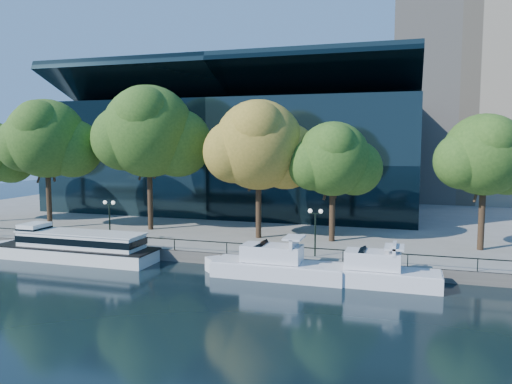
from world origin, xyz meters
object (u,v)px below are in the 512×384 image
(tree_4, at_px, (334,161))
(lamp_1, at_px, (109,211))
(tree_1, at_px, (47,140))
(lamp_2, at_px, (315,221))
(cruiser_near, at_px, (273,264))
(tree_3, at_px, (260,147))
(cruiser_far, at_px, (373,271))
(tour_boat, at_px, (72,245))
(tree_2, at_px, (150,133))
(tree_5, at_px, (486,157))

(tree_4, height_order, lamp_1, tree_4)
(tree_1, bearing_deg, tree_4, 3.58)
(tree_4, xyz_separation_m, lamp_2, (-0.52, -6.82, -4.86))
(lamp_2, bearing_deg, cruiser_near, -124.14)
(tree_3, height_order, lamp_2, tree_3)
(cruiser_far, relative_size, tree_1, 0.70)
(tree_3, bearing_deg, cruiser_far, -40.58)
(tour_boat, relative_size, cruiser_near, 1.44)
(lamp_1, bearing_deg, cruiser_near, -12.68)
(tree_2, bearing_deg, tour_boat, -100.00)
(tree_5, bearing_deg, tree_2, 179.17)
(tree_5, bearing_deg, cruiser_far, -129.36)
(tree_5, bearing_deg, tour_boat, -163.37)
(tree_1, height_order, tree_4, tree_1)
(tour_boat, bearing_deg, tree_1, 137.69)
(tree_2, xyz_separation_m, tree_5, (33.35, -0.48, -2.19))
(cruiser_near, xyz_separation_m, lamp_1, (-17.32, 3.90, 2.94))
(tree_3, bearing_deg, tree_1, -176.49)
(tree_1, distance_m, tree_4, 31.47)
(cruiser_far, height_order, lamp_2, lamp_2)
(tree_3, relative_size, tree_5, 1.14)
(tour_boat, xyz_separation_m, tree_1, (-9.37, 8.53, 9.45))
(tree_2, distance_m, tree_5, 33.43)
(cruiser_far, distance_m, tree_4, 13.95)
(tree_3, distance_m, lamp_1, 15.87)
(lamp_1, bearing_deg, tree_4, 18.43)
(cruiser_near, bearing_deg, lamp_2, 55.86)
(tour_boat, xyz_separation_m, cruiser_near, (18.82, -0.24, -0.30))
(lamp_1, height_order, lamp_2, same)
(tree_1, distance_m, tree_5, 44.74)
(tree_5, bearing_deg, tree_3, -178.50)
(tour_boat, relative_size, cruiser_far, 1.65)
(tree_1, relative_size, lamp_2, 3.55)
(tour_boat, relative_size, tree_2, 1.05)
(tree_1, relative_size, tree_2, 0.91)
(tree_2, relative_size, lamp_1, 3.90)
(tour_boat, bearing_deg, lamp_2, 9.68)
(cruiser_near, relative_size, tree_4, 1.00)
(tree_5, bearing_deg, cruiser_near, -146.80)
(tree_1, height_order, tree_2, tree_2)
(tour_boat, height_order, cruiser_far, cruiser_far)
(cruiser_far, distance_m, tree_1, 38.20)
(tree_4, bearing_deg, lamp_2, -94.32)
(cruiser_near, distance_m, tree_1, 31.09)
(tree_5, xyz_separation_m, lamp_2, (-13.83, -6.88, -5.36))
(tree_1, bearing_deg, tree_2, 12.45)
(cruiser_near, height_order, tree_2, tree_2)
(tree_5, distance_m, lamp_2, 16.35)
(cruiser_near, bearing_deg, tour_boat, 179.28)
(cruiser_near, bearing_deg, tree_5, 33.20)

